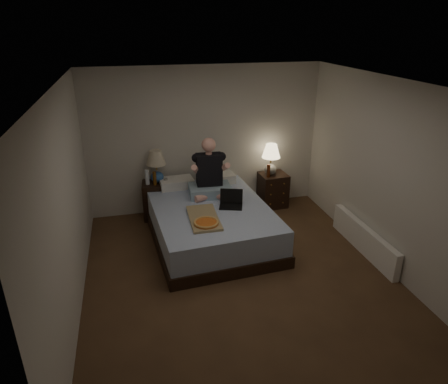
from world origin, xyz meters
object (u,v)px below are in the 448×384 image
object	(u,v)px
lamp_left	(156,167)
radiator	(364,239)
beer_bottle_left	(155,178)
nightstand_left	(158,200)
soda_can	(166,181)
beer_bottle_right	(268,171)
water_bottle	(147,177)
pizza_box	(206,223)
person	(209,168)
laptop	(231,200)
lamp_right	(271,159)
nightstand_right	(273,190)
bed	(211,223)

from	to	relation	value
lamp_left	radiator	size ratio (longest dim) A/B	0.35
lamp_left	beer_bottle_left	xyz separation A→B (m)	(-0.05, -0.10, -0.17)
nightstand_left	soda_can	xyz separation A→B (m)	(0.14, -0.11, 0.37)
beer_bottle_right	radiator	bearing A→B (deg)	-62.57
beer_bottle_left	radiator	xyz separation A→B (m)	(2.85, -1.76, -0.55)
water_bottle	pizza_box	xyz separation A→B (m)	(0.68, -1.52, -0.16)
nightstand_left	person	distance (m)	1.20
water_bottle	laptop	world-z (taller)	water_bottle
nightstand_left	beer_bottle_right	bearing A→B (deg)	1.08
lamp_left	lamp_right	distance (m)	1.99
nightstand_right	person	bearing A→B (deg)	-161.15
beer_bottle_right	radiator	world-z (taller)	beer_bottle_right
lamp_left	pizza_box	size ratio (longest dim) A/B	0.74
beer_bottle_left	person	size ratio (longest dim) A/B	0.25
lamp_right	water_bottle	world-z (taller)	lamp_right
lamp_right	laptop	bearing A→B (deg)	-133.92
bed	person	bearing A→B (deg)	75.06
water_bottle	beer_bottle_right	distance (m)	2.08
pizza_box	nightstand_left	bearing A→B (deg)	109.65
radiator	nightstand_right	bearing A→B (deg)	112.31
bed	beer_bottle_left	world-z (taller)	beer_bottle_left
beer_bottle_left	radiator	bearing A→B (deg)	-31.76
laptop	radiator	distance (m)	2.03
soda_can	radiator	world-z (taller)	soda_can
bed	nightstand_left	size ratio (longest dim) A/B	3.51
water_bottle	person	xyz separation A→B (m)	(0.95, -0.50, 0.26)
soda_can	beer_bottle_left	size ratio (longest dim) A/B	0.43
water_bottle	beer_bottle_left	xyz separation A→B (m)	(0.12, -0.05, -0.01)
laptop	nightstand_left	bearing A→B (deg)	151.53
person	laptop	xyz separation A→B (m)	(0.21, -0.52, -0.35)
nightstand_left	lamp_left	xyz separation A→B (m)	(0.01, 0.00, 0.60)
pizza_box	radiator	bearing A→B (deg)	-6.31
soda_can	nightstand_left	bearing A→B (deg)	142.93
laptop	pizza_box	size ratio (longest dim) A/B	0.45
nightstand_left	lamp_right	bearing A→B (deg)	4.38
lamp_left	soda_can	distance (m)	0.28
bed	lamp_right	size ratio (longest dim) A/B	3.98
beer_bottle_left	radiator	size ratio (longest dim) A/B	0.14
water_bottle	soda_can	world-z (taller)	water_bottle
person	nightstand_left	bearing A→B (deg)	148.71
lamp_right	nightstand_left	bearing A→B (deg)	178.90
beer_bottle_left	pizza_box	distance (m)	1.59
beer_bottle_left	laptop	bearing A→B (deg)	-42.91
water_bottle	radiator	world-z (taller)	water_bottle
nightstand_left	beer_bottle_right	world-z (taller)	beer_bottle_right
beer_bottle_left	person	distance (m)	0.99
lamp_right	water_bottle	distance (m)	2.16
nightstand_left	beer_bottle_left	bearing A→B (deg)	-104.55
nightstand_left	lamp_right	xyz separation A→B (m)	(2.00, -0.04, 0.57)
lamp_left	person	xyz separation A→B (m)	(0.78, -0.55, 0.11)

